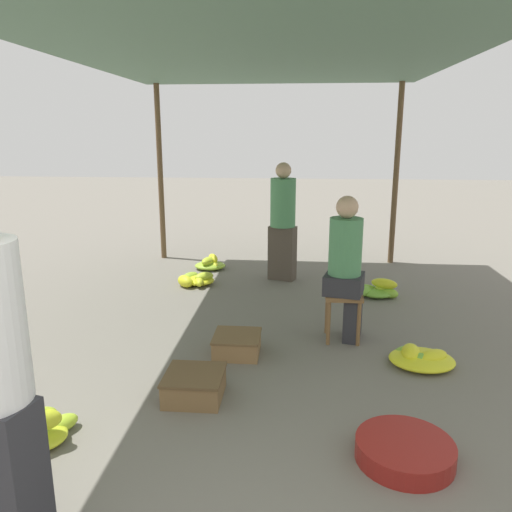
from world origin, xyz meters
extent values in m
cylinder|color=brown|center=(-1.74, 6.10, 1.29)|extent=(0.08, 0.08, 2.59)
cylinder|color=brown|center=(1.74, 6.10, 1.29)|extent=(0.08, 0.08, 2.59)
cube|color=#567A60|center=(0.00, 3.20, 2.61)|extent=(3.87, 6.20, 0.04)
cube|color=#2D2D33|center=(-0.95, 0.50, 0.40)|extent=(0.42, 0.30, 0.80)
cube|color=brown|center=(0.77, 3.14, 0.44)|extent=(0.34, 0.34, 0.04)
cylinder|color=brown|center=(0.64, 3.01, 0.21)|extent=(0.04, 0.04, 0.42)
cylinder|color=brown|center=(0.91, 3.01, 0.21)|extent=(0.04, 0.04, 0.42)
cylinder|color=brown|center=(0.64, 3.28, 0.21)|extent=(0.04, 0.04, 0.42)
cylinder|color=brown|center=(0.91, 3.28, 0.21)|extent=(0.04, 0.04, 0.42)
cube|color=#2D2D33|center=(0.87, 3.17, 0.23)|extent=(0.21, 0.33, 0.46)
cube|color=#2D2D33|center=(0.77, 3.14, 0.55)|extent=(0.41, 0.41, 0.18)
cylinder|color=#4C8C59|center=(0.77, 3.14, 0.90)|extent=(0.36, 0.36, 0.52)
sphere|color=tan|center=(0.77, 3.14, 1.26)|extent=(0.20, 0.20, 0.20)
cylinder|color=maroon|center=(1.00, 1.36, 0.06)|extent=(0.58, 0.58, 0.12)
ellipsoid|color=#A7C72E|center=(-1.17, 1.47, 0.06)|extent=(0.25, 0.27, 0.10)
ellipsoid|color=#CBD628|center=(-1.21, 1.29, 0.19)|extent=(0.29, 0.20, 0.14)
ellipsoid|color=#ADC92D|center=(-1.36, 1.47, 0.07)|extent=(0.32, 0.22, 0.09)
ellipsoid|color=#B1CB2C|center=(-1.23, 1.26, 0.21)|extent=(0.28, 0.30, 0.12)
ellipsoid|color=#96C031|center=(-1.31, 1.26, 0.12)|extent=(0.33, 0.22, 0.12)
ellipsoid|color=#C7D428|center=(-1.27, 1.33, 0.05)|extent=(0.39, 0.34, 0.10)
ellipsoid|color=#B4CC2C|center=(-0.84, 4.75, 0.11)|extent=(0.30, 0.29, 0.11)
ellipsoid|color=#CCD628|center=(-0.88, 4.62, 0.07)|extent=(0.16, 0.25, 0.11)
ellipsoid|color=#9CC330|center=(-1.05, 4.85, 0.08)|extent=(0.25, 0.31, 0.09)
ellipsoid|color=yellow|center=(-1.06, 4.63, 0.07)|extent=(0.30, 0.31, 0.15)
ellipsoid|color=yellow|center=(-0.93, 4.76, 0.05)|extent=(0.43, 0.37, 0.10)
ellipsoid|color=#B6CD2B|center=(-0.92, 5.46, 0.13)|extent=(0.24, 0.31, 0.11)
ellipsoid|color=yellow|center=(-0.87, 5.57, 0.14)|extent=(0.22, 0.32, 0.13)
ellipsoid|color=yellow|center=(-0.84, 5.47, 0.07)|extent=(0.20, 0.24, 0.10)
ellipsoid|color=#8FBD33|center=(-0.89, 5.49, 0.09)|extent=(0.23, 0.28, 0.11)
ellipsoid|color=#97C131|center=(-0.90, 5.50, 0.05)|extent=(0.44, 0.38, 0.10)
ellipsoid|color=yellow|center=(1.37, 4.45, 0.16)|extent=(0.34, 0.27, 0.12)
ellipsoid|color=#74B337|center=(1.15, 4.42, 0.07)|extent=(0.28, 0.30, 0.11)
ellipsoid|color=#ACC92D|center=(1.38, 4.47, 0.09)|extent=(0.23, 0.15, 0.10)
ellipsoid|color=#87BA34|center=(1.42, 4.42, 0.06)|extent=(0.29, 0.26, 0.12)
ellipsoid|color=#7EB735|center=(1.16, 4.51, 0.07)|extent=(0.29, 0.15, 0.12)
ellipsoid|color=#73B238|center=(1.30, 4.45, 0.05)|extent=(0.39, 0.34, 0.10)
ellipsoid|color=yellow|center=(1.31, 2.68, 0.10)|extent=(0.20, 0.28, 0.12)
ellipsoid|color=#85BA34|center=(1.31, 2.79, 0.05)|extent=(0.28, 0.23, 0.10)
ellipsoid|color=yellow|center=(1.49, 2.64, 0.09)|extent=(0.31, 0.28, 0.10)
ellipsoid|color=#73B238|center=(1.39, 2.61, 0.07)|extent=(0.27, 0.18, 0.11)
ellipsoid|color=yellow|center=(1.40, 2.65, 0.05)|extent=(0.54, 0.48, 0.10)
cube|color=olive|center=(-0.17, 2.74, 0.08)|extent=(0.39, 0.39, 0.16)
cube|color=brown|center=(-0.17, 2.74, 0.17)|extent=(0.41, 0.41, 0.02)
cube|color=brown|center=(-0.39, 1.97, 0.09)|extent=(0.41, 0.41, 0.17)
cube|color=brown|center=(-0.39, 1.97, 0.18)|extent=(0.43, 0.43, 0.02)
cube|color=#4C4238|center=(0.14, 5.09, 0.36)|extent=(0.38, 0.29, 0.71)
cylinder|color=#4C8C59|center=(0.14, 5.09, 1.02)|extent=(0.42, 0.42, 0.62)
sphere|color=tan|center=(0.14, 5.09, 1.43)|extent=(0.20, 0.20, 0.20)
camera|label=1|loc=(0.34, -1.30, 1.90)|focal=35.00mm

